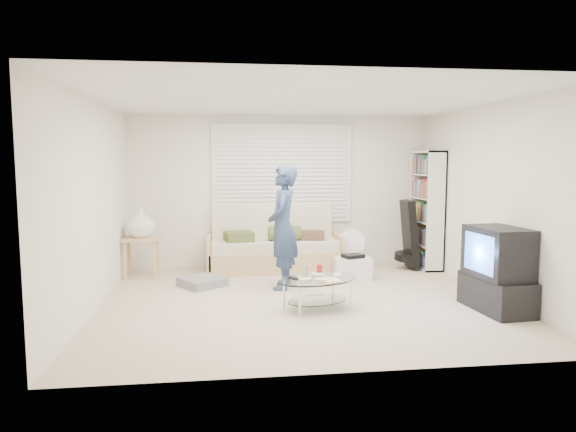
{
  "coord_description": "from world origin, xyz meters",
  "views": [
    {
      "loc": [
        -0.98,
        -6.27,
        1.77
      ],
      "look_at": [
        -0.15,
        0.3,
        1.05
      ],
      "focal_mm": 32.0,
      "sensor_mm": 36.0,
      "label": 1
    }
  ],
  "objects": [
    {
      "name": "floor_fan",
      "position": [
        1.03,
        1.59,
        0.4
      ],
      "size": [
        0.42,
        0.28,
        0.69
      ],
      "color": "white",
      "rests_on": "ground"
    },
    {
      "name": "coffee_table",
      "position": [
        0.12,
        -0.4,
        0.3
      ],
      "size": [
        1.15,
        0.94,
        0.49
      ],
      "color": "silver",
      "rests_on": "ground"
    },
    {
      "name": "grey_floor_pillow",
      "position": [
        -1.29,
        0.92,
        0.06
      ],
      "size": [
        0.75,
        0.75,
        0.12
      ],
      "primitive_type": "cube",
      "rotation": [
        0.0,
        0.0,
        0.62
      ],
      "color": "slate",
      "rests_on": "ground"
    },
    {
      "name": "guitar_case",
      "position": [
        2.01,
        1.65,
        0.49
      ],
      "size": [
        0.4,
        0.41,
        1.11
      ],
      "color": "black",
      "rests_on": "ground"
    },
    {
      "name": "side_table",
      "position": [
        -2.22,
        1.61,
        0.79
      ],
      "size": [
        0.54,
        0.43,
        1.06
      ],
      "color": "tan",
      "rests_on": "ground"
    },
    {
      "name": "bookshelf",
      "position": [
        2.32,
        1.74,
        0.96
      ],
      "size": [
        0.3,
        0.81,
        1.92
      ],
      "color": "white",
      "rests_on": "ground"
    },
    {
      "name": "tv_unit",
      "position": [
        2.2,
        -0.72,
        0.48
      ],
      "size": [
        0.57,
        0.95,
        0.99
      ],
      "color": "black",
      "rests_on": "ground"
    },
    {
      "name": "storage_bin",
      "position": [
        0.93,
        1.08,
        0.17
      ],
      "size": [
        0.56,
        0.42,
        0.37
      ],
      "color": "white",
      "rests_on": "ground"
    },
    {
      "name": "futon_sofa",
      "position": [
        -0.17,
        1.87,
        0.34
      ],
      "size": [
        2.13,
        0.86,
        1.04
      ],
      "color": "tan",
      "rests_on": "ground"
    },
    {
      "name": "standing_person",
      "position": [
        -0.17,
        0.67,
        0.85
      ],
      "size": [
        0.53,
        0.69,
        1.71
      ],
      "primitive_type": "imported",
      "rotation": [
        0.0,
        0.0,
        -1.78
      ],
      "color": "navy",
      "rests_on": "ground"
    },
    {
      "name": "ground",
      "position": [
        0.0,
        0.0,
        0.0
      ],
      "size": [
        5.0,
        5.0,
        0.0
      ],
      "primitive_type": "plane",
      "color": "#C5B399",
      "rests_on": "ground"
    },
    {
      "name": "window_blinds",
      "position": [
        0.0,
        2.2,
        1.55
      ],
      "size": [
        2.32,
        0.08,
        1.62
      ],
      "color": "silver",
      "rests_on": "ground"
    },
    {
      "name": "room_shell",
      "position": [
        0.0,
        0.48,
        1.63
      ],
      "size": [
        5.02,
        4.52,
        2.51
      ],
      "color": "silver",
      "rests_on": "ground"
    }
  ]
}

